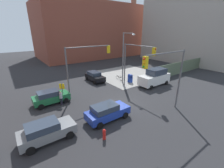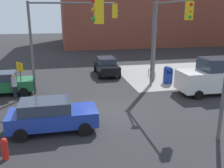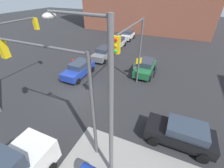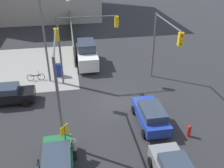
{
  "view_description": "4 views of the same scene",
  "coord_description": "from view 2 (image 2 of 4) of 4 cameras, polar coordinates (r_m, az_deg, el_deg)",
  "views": [
    {
      "loc": [
        -10.3,
        -12.58,
        8.3
      ],
      "look_at": [
        0.61,
        2.47,
        1.61
      ],
      "focal_mm": 24.0,
      "sensor_mm": 36.0,
      "label": 1
    },
    {
      "loc": [
        -2.63,
        -13.84,
        5.77
      ],
      "look_at": [
        0.54,
        1.0,
        1.39
      ],
      "focal_mm": 40.0,
      "sensor_mm": 36.0,
      "label": 2
    },
    {
      "loc": [
        9.21,
        7.61,
        8.54
      ],
      "look_at": [
        -0.96,
        3.13,
        1.43
      ],
      "focal_mm": 24.0,
      "sensor_mm": 36.0,
      "label": 3
    },
    {
      "loc": [
        -17.6,
        3.5,
        11.77
      ],
      "look_at": [
        -0.66,
        0.54,
        2.32
      ],
      "focal_mm": 40.0,
      "sensor_mm": 36.0,
      "label": 4
    }
  ],
  "objects": [
    {
      "name": "sidewalk_corner",
      "position": [
        26.27,
        14.57,
        2.9
      ],
      "size": [
        12.0,
        12.0,
        0.01
      ],
      "primitive_type": "cube",
      "color": "gray",
      "rests_on": "ground"
    },
    {
      "name": "fire_hydrant",
      "position": [
        11.24,
        -23.34,
        -13.37
      ],
      "size": [
        0.26,
        0.26,
        0.94
      ],
      "color": "red",
      "rests_on": "ground"
    },
    {
      "name": "van_white_delivery",
      "position": [
        19.71,
        22.74,
        1.67
      ],
      "size": [
        5.4,
        2.32,
        2.62
      ],
      "color": "white",
      "rests_on": "ground"
    },
    {
      "name": "coupe_green",
      "position": [
        19.71,
        -23.6,
        0.26
      ],
      "size": [
        4.09,
        2.02,
        1.62
      ],
      "color": "#1E6638",
      "rests_on": "ground"
    },
    {
      "name": "hatchback_black",
      "position": [
        23.81,
        -1.27,
        4.16
      ],
      "size": [
        2.02,
        4.12,
        1.62
      ],
      "color": "black",
      "rests_on": "ground"
    },
    {
      "name": "traffic_signal_nw_corner",
      "position": [
        18.38,
        -10.46,
        12.45
      ],
      "size": [
        6.35,
        0.36,
        6.5
      ],
      "color": "#59595B",
      "rests_on": "ground"
    },
    {
      "name": "bicycle_at_crosswalk",
      "position": [
        20.98,
        -23.09,
        -0.2
      ],
      "size": [
        1.75,
        0.05,
        0.97
      ],
      "color": "black",
      "rests_on": "ground"
    },
    {
      "name": "ground_plane",
      "position": [
        15.22,
        -1.21,
        -6.17
      ],
      "size": [
        120.0,
        120.0,
        0.0
      ],
      "primitive_type": "plane",
      "color": "#28282B"
    },
    {
      "name": "traffic_signal_se_corner",
      "position": [
        10.57,
        15.4,
        9.53
      ],
      "size": [
        5.99,
        0.36,
        6.5
      ],
      "color": "#59595B",
      "rests_on": "ground"
    },
    {
      "name": "traffic_signal_ne_corner",
      "position": [
        17.72,
        11.96,
        12.11
      ],
      "size": [
        0.36,
        5.64,
        6.5
      ],
      "color": "#59595B",
      "rests_on": "ground"
    },
    {
      "name": "street_lamp_corner",
      "position": [
        20.81,
        10.22,
        12.92
      ],
      "size": [
        0.58,
        2.67,
        8.0
      ],
      "color": "slate",
      "rests_on": "ground"
    },
    {
      "name": "warning_sign_two_way",
      "position": [
        18.8,
        -20.24,
        2.41
      ],
      "size": [
        0.48,
        0.48,
        2.4
      ],
      "color": "#4C4C4C",
      "rests_on": "ground"
    },
    {
      "name": "pedestrian_crossing",
      "position": [
        18.58,
        -21.43,
        -0.34
      ],
      "size": [
        0.36,
        0.36,
        1.67
      ],
      "rotation": [
        0.0,
        0.0,
        3.83
      ],
      "color": "#B2B2B7",
      "rests_on": "ground"
    },
    {
      "name": "building_warehouse_north",
      "position": [
        50.78,
        7.79,
        18.48
      ],
      "size": [
        32.0,
        18.0,
        16.01
      ],
      "color": "brown",
      "rests_on": "ground"
    },
    {
      "name": "bicycle_leaning_on_fence",
      "position": [
        23.23,
        9.05,
        2.4
      ],
      "size": [
        0.05,
        1.75,
        0.97
      ],
      "color": "black",
      "rests_on": "ground"
    },
    {
      "name": "sedan_blue",
      "position": [
        12.88,
        -13.7,
        -6.87
      ],
      "size": [
        4.36,
        2.02,
        1.62
      ],
      "color": "#1E389E",
      "rests_on": "ground"
    },
    {
      "name": "mailbox_blue",
      "position": [
        21.4,
        12.69,
        2.17
      ],
      "size": [
        0.56,
        0.64,
        1.43
      ],
      "color": "navy",
      "rests_on": "ground"
    }
  ]
}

